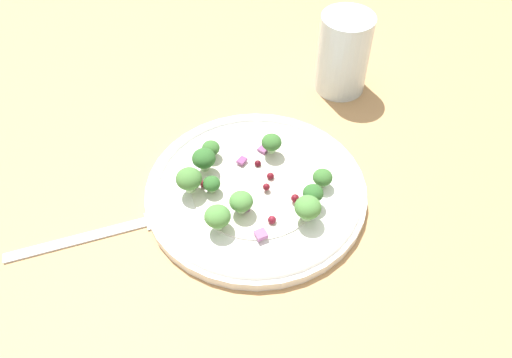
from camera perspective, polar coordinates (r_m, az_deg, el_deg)
ground_plane at (r=62.85cm, az=-1.28°, el=-0.58°), size 180.00×180.00×2.00cm
plate at (r=59.86cm, az=0.00°, el=-1.16°), size 25.19×25.19×1.70cm
dressing_pool at (r=59.52cm, az=0.00°, el=-0.89°), size 14.61×14.61×0.20cm
broccoli_floret_0 at (r=59.75cm, az=-5.69°, el=2.20°), size 2.71×2.71×2.74cm
broccoli_floret_1 at (r=57.86cm, az=-7.30°, el=-0.03°), size 2.91×2.91×2.94cm
broccoli_floret_2 at (r=54.49cm, az=-4.20°, el=-4.13°), size 2.78×2.78×2.82cm
broccoli_floret_3 at (r=56.74cm, az=6.22°, el=-1.58°), size 2.25×2.25×2.27cm
broccoli_floret_4 at (r=55.17cm, az=5.66°, el=-3.13°), size 2.85×2.85×2.89cm
broccoli_floret_5 at (r=55.79cm, az=-1.62°, el=-2.49°), size 2.57×2.57×2.61cm
broccoli_floret_6 at (r=61.54cm, az=1.71°, el=3.98°), size 2.38×2.38×2.41cm
broccoli_floret_7 at (r=59.12cm, az=7.25°, el=0.15°), size 2.24×2.24×2.27cm
broccoli_floret_8 at (r=61.85cm, az=-4.93°, el=3.33°), size 2.13×2.13×2.15cm
broccoli_floret_9 at (r=58.21cm, az=-4.85°, el=-0.54°), size 1.98×1.98×2.00cm
cranberry_0 at (r=61.44cm, az=0.20°, el=1.69°), size 0.80×0.80×0.80cm
cranberry_1 at (r=56.04cm, az=1.75°, el=-4.45°), size 0.90×0.90×0.90cm
cranberry_2 at (r=58.56cm, az=1.14°, el=-0.86°), size 0.81×0.81×0.81cm
cranberry_3 at (r=57.61cm, az=4.27°, el=-2.10°), size 0.92×0.92×0.92cm
cranberry_4 at (r=60.05cm, az=1.58°, el=0.32°), size 0.84×0.84×0.84cm
cranberry_5 at (r=59.53cm, az=-5.72°, el=-0.51°), size 0.82×0.82×0.82cm
onion_bit_0 at (r=61.61cm, az=-1.34°, el=2.04°), size 1.41×1.41×0.36cm
onion_bit_1 at (r=63.22cm, az=0.83°, el=3.20°), size 1.58×1.58×0.56cm
onion_bit_2 at (r=57.48cm, az=-1.25°, el=-3.05°), size 1.35×0.92×0.51cm
onion_bit_3 at (r=54.87cm, az=0.69°, el=-6.03°), size 1.39×1.43×0.54cm
fork at (r=59.28cm, az=-16.14°, el=-5.56°), size 4.05×18.68×0.50cm
water_glass at (r=72.27cm, az=9.49°, el=13.30°), size 6.93×6.93×10.95cm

